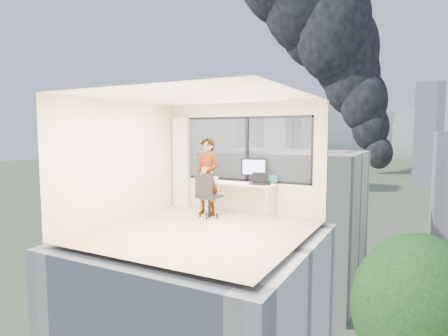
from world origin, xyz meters
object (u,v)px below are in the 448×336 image
Objects in this scene: person at (207,177)px; game_console at (212,178)px; monitor at (254,171)px; handbag at (273,179)px; chair at (209,195)px; desk at (237,198)px; laptop at (258,179)px.

person reaches higher than game_console.
monitor is at bearing 37.93° from person.
person is at bearing -86.37° from game_console.
monitor reaches higher than handbag.
person is (-0.19, 0.23, 0.38)m from chair.
desk is 1.74× the size of chair.
handbag is (1.20, 0.84, 0.34)m from chair.
chair is 1.19m from monitor.
handbag reaches higher than game_console.
desk is 3.11× the size of monitor.
game_console is 0.82× the size of laptop.
person is (-0.59, -0.38, 0.52)m from desk.
game_console is 1.38m from laptop.
monitor is at bearing 21.18° from desk.
person is 6.72× the size of handbag.
game_console is (-0.80, 0.20, 0.41)m from desk.
chair is 1.50m from handbag.
laptop is at bearing -26.63° from game_console.
chair reaches higher than desk.
chair is 0.58× the size of person.
game_console is (-0.21, 0.58, -0.11)m from person.
monitor is 0.32m from laptop.
laptop is (1.14, 0.33, -0.03)m from person.
laptop reaches higher than handbag.
chair is 1.16m from laptop.
monitor is (0.36, 0.14, 0.66)m from desk.
monitor is at bearing -164.51° from handbag.
laptop is at bearing 36.27° from chair.
person reaches higher than laptop.
laptop is (0.95, 0.57, 0.35)m from chair.
game_console is at bearing 166.16° from desk.
desk is 4.62× the size of laptop.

